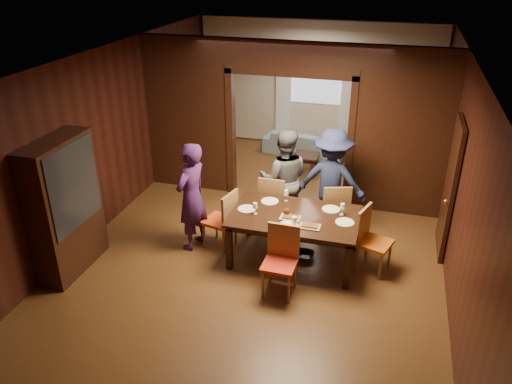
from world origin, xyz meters
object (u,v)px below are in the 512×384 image
(chair_right, at_px, (375,241))
(chair_far_l, at_px, (274,201))
(person_purple, at_px, (192,197))
(hutch, at_px, (65,207))
(dining_table, at_px, (294,237))
(coffee_table, at_px, (299,163))
(person_grey, at_px, (284,179))
(person_navy, at_px, (331,181))
(chair_far_r, at_px, (334,209))
(sofa, at_px, (305,143))
(chair_left, at_px, (219,219))
(chair_near, at_px, (279,263))

(chair_right, xyz_separation_m, chair_far_l, (-1.71, 0.83, 0.00))
(person_purple, height_order, hutch, hutch)
(dining_table, bearing_deg, coffee_table, 100.12)
(dining_table, height_order, chair_far_l, chair_far_l)
(person_grey, bearing_deg, person_navy, 177.21)
(chair_far_l, xyz_separation_m, chair_far_r, (0.99, -0.02, 0.00))
(person_navy, distance_m, sofa, 3.38)
(chair_right, relative_size, chair_far_l, 1.00)
(sofa, height_order, chair_far_r, chair_far_r)
(chair_far_r, relative_size, hutch, 0.48)
(person_purple, distance_m, person_navy, 2.28)
(chair_left, relative_size, chair_right, 1.00)
(coffee_table, bearing_deg, chair_far_l, -88.68)
(person_navy, distance_m, chair_left, 1.93)
(person_grey, xyz_separation_m, chair_near, (0.37, -1.84, -0.37))
(chair_right, height_order, chair_far_l, same)
(sofa, relative_size, coffee_table, 2.31)
(chair_far_r, bearing_deg, chair_right, 113.00)
(chair_right, relative_size, hutch, 0.48)
(person_purple, height_order, sofa, person_purple)
(sofa, xyz_separation_m, hutch, (-2.44, -5.35, 0.73))
(coffee_table, height_order, chair_near, chair_near)
(chair_left, bearing_deg, chair_far_l, 153.58)
(chair_near, bearing_deg, person_purple, 154.17)
(sofa, xyz_separation_m, chair_near, (0.62, -5.13, 0.22))
(person_grey, xyz_separation_m, person_navy, (0.77, 0.11, 0.02))
(dining_table, distance_m, hutch, 3.32)
(person_navy, bearing_deg, hutch, 36.39)
(coffee_table, bearing_deg, chair_near, -82.25)
(dining_table, relative_size, chair_right, 1.93)
(coffee_table, height_order, hutch, hutch)
(person_purple, bearing_deg, chair_far_r, 127.87)
(person_grey, xyz_separation_m, coffee_table, (-0.19, 2.28, -0.66))
(chair_left, relative_size, chair_near, 1.00)
(chair_left, relative_size, hutch, 0.48)
(person_purple, xyz_separation_m, chair_near, (1.58, -0.81, -0.38))
(chair_far_l, bearing_deg, person_grey, -141.38)
(coffee_table, bearing_deg, hutch, -119.88)
(person_purple, distance_m, person_grey, 1.59)
(person_grey, bearing_deg, dining_table, 100.65)
(sofa, relative_size, chair_left, 1.91)
(coffee_table, relative_size, chair_near, 0.82)
(person_navy, relative_size, chair_far_l, 1.80)
(hutch, bearing_deg, chair_near, 4.18)
(person_navy, relative_size, coffee_table, 2.19)
(chair_left, distance_m, chair_far_l, 1.07)
(person_grey, relative_size, hutch, 0.86)
(person_purple, bearing_deg, dining_table, 106.02)
(coffee_table, distance_m, chair_left, 3.28)
(chair_far_l, bearing_deg, coffee_table, -87.48)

